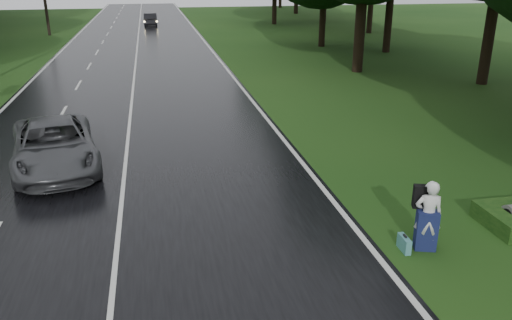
{
  "coord_description": "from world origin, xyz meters",
  "views": [
    {
      "loc": [
        1.1,
        -9.56,
        6.15
      ],
      "look_at": [
        3.78,
        3.62,
        1.1
      ],
      "focal_mm": 35.95,
      "sensor_mm": 36.0,
      "label": 1
    }
  ],
  "objects": [
    {
      "name": "utility_pole_far",
      "position": [
        -8.5,
        44.47,
        0.0
      ],
      "size": [
        1.8,
        0.28,
        10.41
      ],
      "primitive_type": null,
      "color": "black",
      "rests_on": "ground"
    },
    {
      "name": "grey_car",
      "position": [
        -2.17,
        7.01,
        0.8
      ],
      "size": [
        3.51,
        5.85,
        1.52
      ],
      "primitive_type": "imported",
      "rotation": [
        0.0,
        0.0,
        0.19
      ],
      "color": "#4C4D51",
      "rests_on": "road"
    },
    {
      "name": "tree_right_f",
      "position": [
        15.43,
        50.37,
        0.0
      ],
      "size": [
        8.77,
        8.77,
        13.7
      ],
      "primitive_type": null,
      "color": "black",
      "rests_on": "ground"
    },
    {
      "name": "suitcase",
      "position": [
        6.53,
        -0.05,
        0.18
      ],
      "size": [
        0.16,
        0.5,
        0.35
      ],
      "primitive_type": "cube",
      "rotation": [
        0.0,
        0.0,
        6.25
      ],
      "color": "teal",
      "rests_on": "ground"
    },
    {
      "name": "ground",
      "position": [
        0.0,
        0.0,
        0.0
      ],
      "size": [
        160.0,
        160.0,
        0.0
      ],
      "primitive_type": "plane",
      "color": "#224614",
      "rests_on": "ground"
    },
    {
      "name": "far_car",
      "position": [
        1.28,
        51.42,
        0.71
      ],
      "size": [
        1.45,
        4.09,
        1.35
      ],
      "primitive_type": "imported",
      "rotation": [
        0.0,
        0.0,
        3.14
      ],
      "color": "black",
      "rests_on": "road"
    },
    {
      "name": "tree_right_e",
      "position": [
        15.1,
        31.93,
        0.0
      ],
      "size": [
        7.98,
        7.98,
        12.47
      ],
      "primitive_type": null,
      "color": "black",
      "rests_on": "ground"
    },
    {
      "name": "tree_right_d",
      "position": [
        13.8,
        20.85,
        0.0
      ],
      "size": [
        9.95,
        9.95,
        15.55
      ],
      "primitive_type": null,
      "color": "black",
      "rests_on": "ground"
    },
    {
      "name": "hitchhiker",
      "position": [
        7.03,
        -0.05,
        0.79
      ],
      "size": [
        0.72,
        0.68,
        1.71
      ],
      "color": "silver",
      "rests_on": "ground"
    },
    {
      "name": "road",
      "position": [
        0.0,
        20.0,
        0.02
      ],
      "size": [
        12.0,
        140.0,
        0.04
      ],
      "primitive_type": "cube",
      "color": "black",
      "rests_on": "ground"
    },
    {
      "name": "lane_center",
      "position": [
        0.0,
        20.0,
        0.04
      ],
      "size": [
        0.12,
        140.0,
        0.01
      ],
      "primitive_type": "cube",
      "color": "silver",
      "rests_on": "road"
    }
  ]
}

